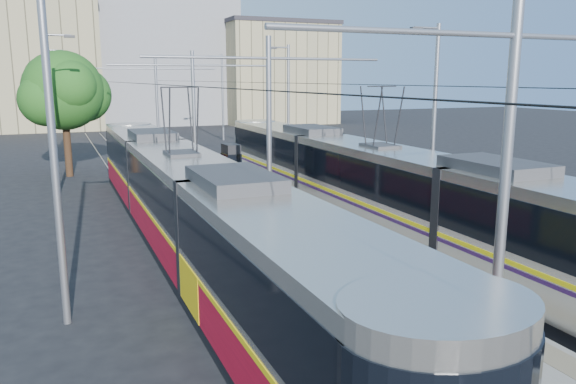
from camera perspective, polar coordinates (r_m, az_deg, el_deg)
name	(u,v)px	position (r m, az deg, el deg)	size (l,w,h in m)	color
ground	(380,306)	(15.02, 9.30, -11.32)	(160.00, 160.00, 0.00)	black
platform	(209,186)	(30.17, -7.98, 0.60)	(4.00, 50.00, 0.30)	gray
tactile_strip_left	(182,185)	(29.81, -10.68, 0.69)	(0.70, 50.00, 0.01)	gray
tactile_strip_right	(235,181)	(30.53, -5.36, 1.09)	(0.70, 50.00, 0.01)	gray
rails	(210,189)	(30.19, -7.98, 0.35)	(8.71, 70.00, 0.03)	gray
tram_left	(183,202)	(19.20, -10.57, -0.97)	(2.43, 29.06, 5.50)	black
tram_right	(379,185)	(21.21, 9.20, 0.66)	(2.43, 29.61, 5.50)	black
catenary	(223,106)	(26.92, -6.67, 8.72)	(9.20, 70.00, 7.00)	gray
street_lamps	(190,106)	(33.56, -9.95, 8.57)	(15.18, 38.22, 8.00)	gray
shelter	(231,169)	(26.70, -5.78, 2.37)	(0.71, 1.13, 2.45)	black
tree	(69,92)	(35.98, -21.39, 9.45)	(5.09, 4.70, 7.39)	#382314
building_left	(23,63)	(71.74, -25.31, 11.74)	(16.32, 12.24, 14.91)	gray
building_centre	(159,56)	(76.92, -12.98, 13.29)	(18.36, 14.28, 17.19)	gray
building_right	(276,73)	(74.90, -1.24, 12.00)	(14.28, 10.20, 12.94)	gray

